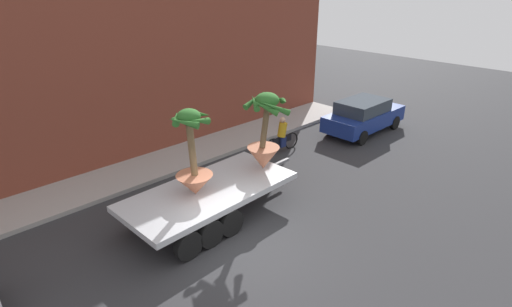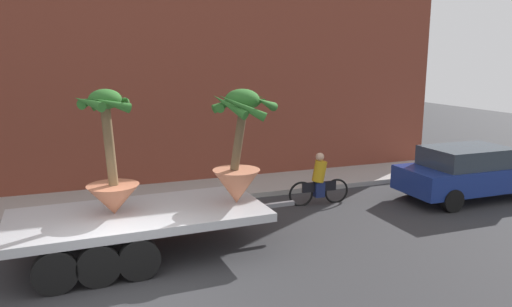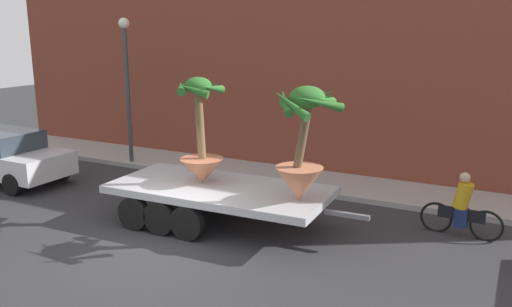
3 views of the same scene
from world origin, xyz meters
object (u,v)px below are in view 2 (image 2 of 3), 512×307
flatbed_trailer (128,223)px  cyclist (319,182)px  parked_car (470,172)px  potted_palm_rear (239,154)px  potted_palm_middle (111,168)px

flatbed_trailer → cyclist: cyclist is taller
parked_car → flatbed_trailer: bearing=-175.0°
potted_palm_rear → potted_palm_middle: (-2.68, 0.15, -0.15)m
potted_palm_middle → parked_car: 10.33m
parked_car → potted_palm_middle: bearing=-175.2°
potted_palm_middle → cyclist: potted_palm_middle is taller
potted_palm_rear → cyclist: size_ratio=1.37×
parked_car → cyclist: bearing=166.5°
flatbed_trailer → parked_car: size_ratio=1.43×
potted_palm_rear → cyclist: (3.10, 2.07, -1.43)m
flatbed_trailer → potted_palm_middle: size_ratio=2.45×
flatbed_trailer → potted_palm_rear: 2.76m
cyclist → parked_car: bearing=-13.5°
flatbed_trailer → potted_palm_rear: bearing=-3.4°
potted_palm_rear → potted_palm_middle: potted_palm_middle is taller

